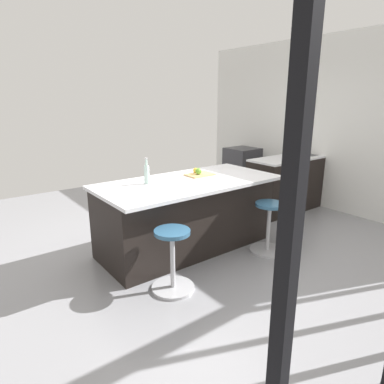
% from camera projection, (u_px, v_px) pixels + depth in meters
% --- Properties ---
extents(ground_plane, '(7.73, 7.73, 0.00)m').
position_uv_depth(ground_plane, '(188.00, 245.00, 4.48)').
color(ground_plane, gray).
extents(interior_partition_left, '(0.12, 5.48, 2.91)m').
position_uv_depth(interior_partition_left, '(324.00, 124.00, 5.82)').
color(interior_partition_left, silver).
rests_on(interior_partition_left, ground_plane).
extents(sink_cabinet, '(2.14, 0.60, 1.20)m').
position_uv_depth(sink_cabinet, '(299.00, 180.00, 6.01)').
color(sink_cabinet, black).
rests_on(sink_cabinet, ground_plane).
extents(oven_range, '(0.60, 0.61, 0.89)m').
position_uv_depth(oven_range, '(242.00, 169.00, 7.10)').
color(oven_range, '#38383D').
rests_on(oven_range, ground_plane).
extents(kitchen_island, '(2.30, 1.10, 0.91)m').
position_uv_depth(kitchen_island, '(187.00, 214.00, 4.30)').
color(kitchen_island, black).
rests_on(kitchen_island, ground_plane).
extents(stool_by_window, '(0.44, 0.44, 0.65)m').
position_uv_depth(stool_by_window, '(268.00, 229.00, 4.21)').
color(stool_by_window, '#B7B7BC').
rests_on(stool_by_window, ground_plane).
extents(stool_middle, '(0.44, 0.44, 0.65)m').
position_uv_depth(stool_middle, '(173.00, 262.00, 3.36)').
color(stool_middle, '#B7B7BC').
rests_on(stool_middle, ground_plane).
extents(cutting_board, '(0.36, 0.24, 0.02)m').
position_uv_depth(cutting_board, '(200.00, 175.00, 4.42)').
color(cutting_board, tan).
rests_on(cutting_board, kitchen_island).
extents(apple_yellow, '(0.07, 0.07, 0.07)m').
position_uv_depth(apple_yellow, '(196.00, 170.00, 4.46)').
color(apple_yellow, gold).
rests_on(apple_yellow, cutting_board).
extents(apple_green, '(0.08, 0.08, 0.08)m').
position_uv_depth(apple_green, '(198.00, 171.00, 4.37)').
color(apple_green, '#609E2D').
rests_on(apple_green, cutting_board).
extents(water_bottle, '(0.06, 0.06, 0.31)m').
position_uv_depth(water_bottle, '(147.00, 174.00, 3.95)').
color(water_bottle, silver).
rests_on(water_bottle, kitchen_island).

